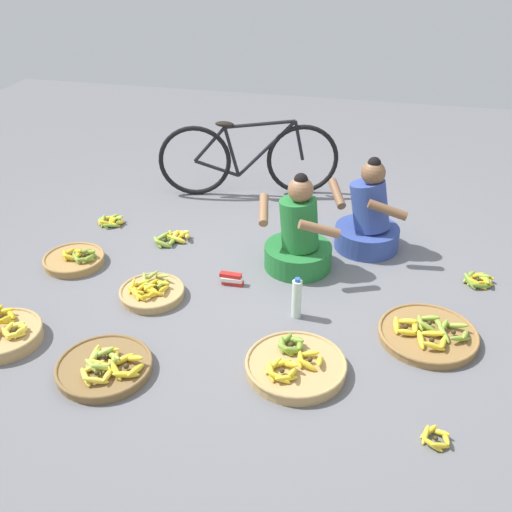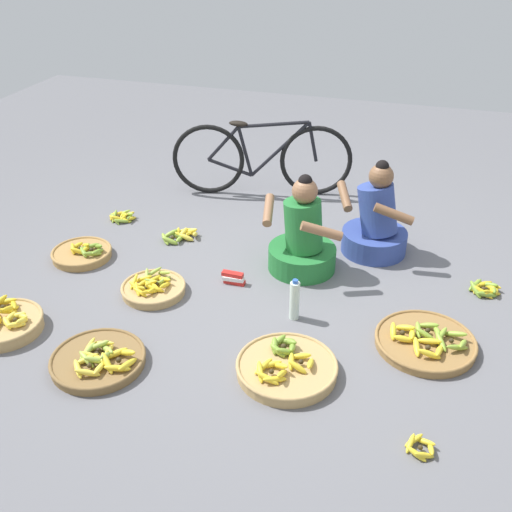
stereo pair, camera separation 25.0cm
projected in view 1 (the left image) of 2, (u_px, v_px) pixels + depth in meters
ground_plane at (262, 283)px, 4.51m from camera, size 10.00×10.00×0.00m
vendor_woman_front at (298, 239)px, 4.59m from camera, size 0.67×0.53×0.78m
vendor_woman_behind at (368, 220)px, 4.85m from camera, size 0.65×0.52×0.78m
bicycle_leaning at (248, 159)px, 5.71m from camera, size 1.66×0.49×0.73m
banana_basket_mid_left at (295, 365)px, 3.64m from camera, size 0.62×0.62×0.15m
banana_basket_mid_right at (152, 292)px, 4.33m from camera, size 0.47×0.47×0.13m
banana_basket_front_right at (428, 334)px, 3.92m from camera, size 0.64×0.64×0.13m
banana_basket_back_right at (105, 367)px, 3.64m from camera, size 0.58×0.58×0.14m
banana_basket_front_center at (3, 334)px, 3.89m from camera, size 0.51×0.51×0.17m
banana_basket_near_vendor at (75, 259)px, 4.73m from camera, size 0.48×0.48×0.14m
loose_bananas_front_left at (478, 280)px, 4.49m from camera, size 0.25×0.24×0.10m
loose_bananas_back_left at (110, 221)px, 5.32m from camera, size 0.24×0.23×0.09m
loose_bananas_near_bicycle at (435, 438)px, 3.18m from camera, size 0.17×0.18×0.07m
loose_bananas_back_center at (173, 238)px, 5.05m from camera, size 0.31×0.29×0.09m
water_bottle at (297, 299)px, 4.08m from camera, size 0.07×0.07×0.31m
packet_carton_stack at (232, 279)px, 4.47m from camera, size 0.18×0.07×0.09m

